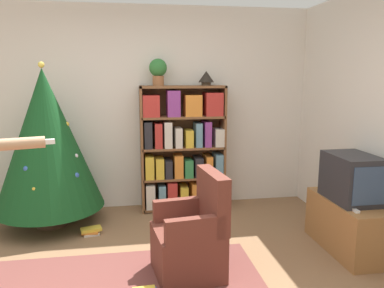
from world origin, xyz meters
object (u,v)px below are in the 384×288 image
(christmas_tree, at_px, (47,140))
(table_lamp, at_px, (206,77))
(bookshelf, at_px, (183,150))
(television, at_px, (352,178))
(armchair, at_px, (192,239))
(potted_plant, at_px, (158,70))

(christmas_tree, relative_size, table_lamp, 9.41)
(christmas_tree, xyz_separation_m, table_lamp, (1.90, 0.32, 0.69))
(christmas_tree, bearing_deg, bookshelf, 10.81)
(bookshelf, height_order, christmas_tree, christmas_tree)
(television, height_order, armchair, television)
(television, xyz_separation_m, table_lamp, (-1.16, 1.47, 0.96))
(table_lamp, bearing_deg, christmas_tree, -170.45)
(table_lamp, bearing_deg, potted_plant, 180.00)
(armchair, bearing_deg, table_lamp, 157.53)
(christmas_tree, bearing_deg, armchair, -42.98)
(christmas_tree, bearing_deg, television, -20.53)
(television, bearing_deg, potted_plant, 140.27)
(television, height_order, potted_plant, potted_plant)
(television, distance_m, christmas_tree, 3.28)
(television, bearing_deg, armchair, -172.80)
(bookshelf, bearing_deg, christmas_tree, -169.19)
(table_lamp, bearing_deg, armchair, -105.18)
(christmas_tree, xyz_separation_m, potted_plant, (1.30, 0.32, 0.78))
(bookshelf, relative_size, armchair, 1.74)
(bookshelf, relative_size, christmas_tree, 0.85)
(bookshelf, height_order, armchair, bookshelf)
(table_lamp, bearing_deg, bookshelf, -177.46)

